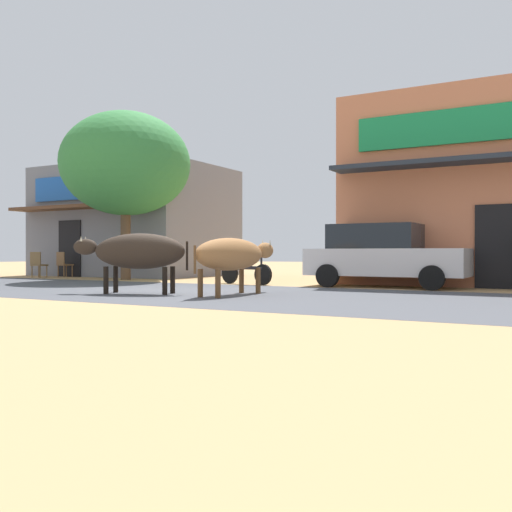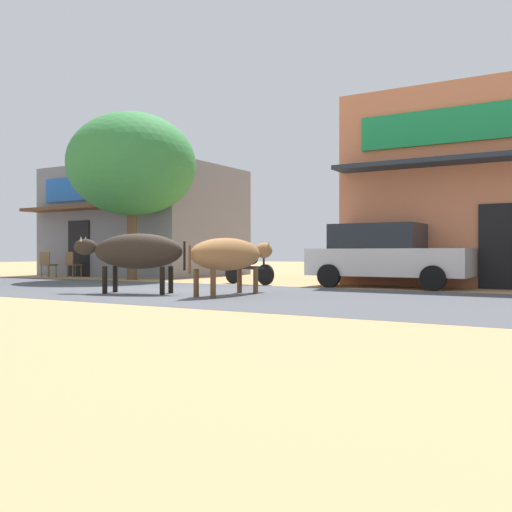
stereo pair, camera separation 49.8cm
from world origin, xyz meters
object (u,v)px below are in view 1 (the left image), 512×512
(cow_far_dark, at_px, (232,255))
(cafe_chair_by_doorway, at_px, (38,263))
(cafe_chair_near_tree, at_px, (63,263))
(roadside_tree, at_px, (126,164))
(cow_near_brown, at_px, (137,252))
(parked_hatchback_car, at_px, (384,255))
(parked_motorcycle, at_px, (247,268))

(cow_far_dark, distance_m, cafe_chair_by_doorway, 11.08)
(cafe_chair_near_tree, bearing_deg, roadside_tree, -6.98)
(cow_near_brown, xyz_separation_m, cafe_chair_near_tree, (-7.94, 5.22, -0.40))
(roadside_tree, height_order, parked_hatchback_car, roadside_tree)
(cow_near_brown, xyz_separation_m, cafe_chair_by_doorway, (-8.36, 4.44, -0.40))
(cafe_chair_near_tree, distance_m, cafe_chair_by_doorway, 0.89)
(cafe_chair_near_tree, bearing_deg, cow_near_brown, -33.33)
(cow_near_brown, distance_m, cafe_chair_by_doorway, 9.48)
(parked_hatchback_car, relative_size, cafe_chair_near_tree, 4.43)
(parked_hatchback_car, xyz_separation_m, parked_motorcycle, (-3.75, -0.69, -0.38))
(roadside_tree, bearing_deg, cafe_chair_by_doorway, -174.37)
(cafe_chair_near_tree, bearing_deg, cow_far_dark, -24.61)
(roadside_tree, distance_m, cow_far_dark, 8.39)
(parked_hatchback_car, bearing_deg, parked_motorcycle, -169.57)
(roadside_tree, relative_size, parked_hatchback_car, 1.36)
(parked_hatchback_car, relative_size, parked_motorcycle, 2.25)
(parked_motorcycle, relative_size, cow_near_brown, 0.69)
(cow_near_brown, relative_size, cafe_chair_by_doorway, 2.86)
(parked_motorcycle, height_order, cafe_chair_near_tree, parked_motorcycle)
(roadside_tree, bearing_deg, cafe_chair_near_tree, 173.02)
(cow_near_brown, height_order, cafe_chair_by_doorway, cow_near_brown)
(roadside_tree, height_order, cafe_chair_by_doorway, roadside_tree)
(cow_far_dark, relative_size, cafe_chair_by_doorway, 3.12)
(parked_motorcycle, bearing_deg, cow_near_brown, -93.28)
(cafe_chair_near_tree, height_order, cafe_chair_by_doorway, same)
(roadside_tree, relative_size, cow_far_dark, 1.93)
(roadside_tree, bearing_deg, cow_far_dark, -32.06)
(parked_motorcycle, relative_size, cafe_chair_by_doorway, 1.97)
(roadside_tree, xyz_separation_m, parked_motorcycle, (4.86, -0.42, -3.36))
(cow_near_brown, relative_size, cafe_chair_near_tree, 2.86)
(cafe_chair_by_doorway, bearing_deg, cow_near_brown, -27.98)
(cow_near_brown, relative_size, cow_far_dark, 0.92)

